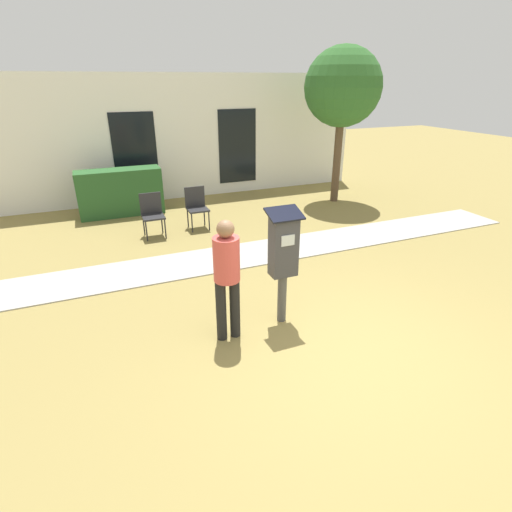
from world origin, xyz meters
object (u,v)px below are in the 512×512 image
at_px(person_standing, 227,272).
at_px(outdoor_chair_left, 152,211).
at_px(outdoor_chair_middle, 196,204).
at_px(parking_meter, 283,252).

xyz_separation_m(person_standing, outdoor_chair_left, (-0.27, 4.06, -0.40)).
bearing_deg(outdoor_chair_middle, person_standing, -104.70).
bearing_deg(outdoor_chair_middle, outdoor_chair_left, -176.59).
relative_size(parking_meter, person_standing, 1.01).
relative_size(person_standing, outdoor_chair_middle, 1.76).
relative_size(parking_meter, outdoor_chair_left, 1.77).
bearing_deg(outdoor_chair_left, parking_meter, -89.25).
distance_m(person_standing, outdoor_chair_left, 4.09).
height_order(outdoor_chair_left, outdoor_chair_middle, same).
bearing_deg(outdoor_chair_left, outdoor_chair_middle, -5.74).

